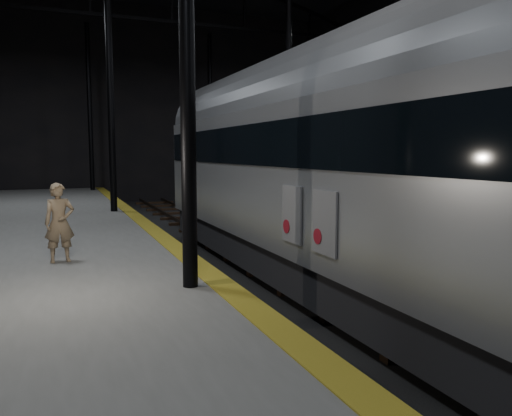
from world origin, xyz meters
TOP-DOWN VIEW (x-y plane):
  - ground at (0.00, 0.00)m, footprint 44.00×44.00m
  - platform_right at (7.50, 0.00)m, footprint 9.00×43.80m
  - tactile_strip at (-3.25, 0.00)m, footprint 0.50×43.80m
  - track at (0.00, 0.00)m, footprint 2.40×43.00m
  - train at (-0.00, -3.67)m, footprint 3.21×21.49m
  - woman at (-5.86, -1.06)m, footprint 0.66×0.48m

SIDE VIEW (x-z plane):
  - ground at x=0.00m, z-range 0.00..0.00m
  - track at x=0.00m, z-range -0.05..0.19m
  - platform_right at x=7.50m, z-range 0.00..1.00m
  - tactile_strip at x=-3.25m, z-range 1.00..1.01m
  - woman at x=-5.86m, z-range 1.00..2.68m
  - train at x=0.00m, z-range 0.33..6.08m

